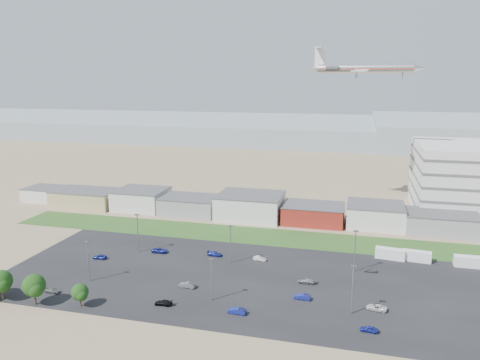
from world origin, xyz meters
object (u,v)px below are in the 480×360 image
(box_trailer_a, at_px, (390,254))
(parked_car_12, at_px, (306,281))
(parked_car_0, at_px, (376,308))
(parked_car_6, at_px, (215,254))
(airliner, at_px, (365,68))
(parked_car_9, at_px, (160,250))
(parked_car_1, at_px, (302,297))
(parked_car_4, at_px, (187,285))
(parked_car_5, at_px, (100,257))
(parked_car_10, at_px, (53,290))
(parked_car_2, at_px, (369,329))
(parked_car_3, at_px, (163,303))
(parked_car_8, at_px, (370,270))
(parked_car_11, at_px, (260,258))
(parked_car_13, at_px, (237,311))

(box_trailer_a, xyz_separation_m, parked_car_12, (-19.99, -21.18, -0.83))
(parked_car_0, bearing_deg, parked_car_6, -108.88)
(airliner, distance_m, parked_car_9, 93.90)
(parked_car_1, xyz_separation_m, parked_car_12, (-0.06, 8.48, -0.02))
(airliner, xyz_separation_m, parked_car_4, (-37.24, -78.39, -50.34))
(parked_car_5, bearing_deg, parked_car_0, 76.09)
(parked_car_6, bearing_deg, parked_car_5, 112.79)
(parked_car_0, relative_size, parked_car_10, 1.13)
(parked_car_1, relative_size, parked_car_10, 1.00)
(parked_car_4, bearing_deg, parked_car_12, 112.69)
(airliner, relative_size, parked_car_2, 11.71)
(airliner, bearing_deg, parked_car_3, -108.73)
(parked_car_0, relative_size, parked_car_6, 1.01)
(parked_car_5, relative_size, parked_car_12, 0.90)
(parked_car_0, distance_m, parked_car_8, 20.35)
(parked_car_1, height_order, parked_car_6, parked_car_1)
(parked_car_0, height_order, parked_car_2, parked_car_0)
(parked_car_2, bearing_deg, airliner, -173.02)
(box_trailer_a, height_order, parked_car_2, box_trailer_a)
(parked_car_3, bearing_deg, box_trailer_a, 127.03)
(parked_car_11, distance_m, parked_car_13, 29.53)
(parked_car_1, xyz_separation_m, parked_car_13, (-12.19, -9.78, 0.02))
(parked_car_5, relative_size, parked_car_6, 0.89)
(parked_car_8, distance_m, parked_car_13, 39.58)
(airliner, height_order, parked_car_13, airliner)
(parked_car_8, distance_m, parked_car_10, 75.93)
(parked_car_2, height_order, parked_car_12, parked_car_12)
(parked_car_5, xyz_separation_m, parked_car_10, (0.51, -20.84, -0.09))
(parked_car_6, xyz_separation_m, parked_car_10, (-28.69, -30.71, -0.06))
(parked_car_3, relative_size, parked_car_11, 1.10)
(parked_car_6, xyz_separation_m, parked_car_11, (12.64, -0.17, -0.03))
(parked_car_10, height_order, parked_car_11, parked_car_11)
(box_trailer_a, height_order, parked_car_0, box_trailer_a)
(parked_car_6, relative_size, parked_car_11, 1.20)
(parked_car_5, distance_m, parked_car_6, 30.82)
(parked_car_6, relative_size, parked_car_13, 1.07)
(parked_car_10, bearing_deg, parked_car_5, 4.39)
(airliner, relative_size, parked_car_12, 9.61)
(parked_car_13, bearing_deg, parked_car_11, -172.83)
(parked_car_11, bearing_deg, parked_car_2, -130.43)
(box_trailer_a, bearing_deg, parked_car_10, -143.60)
(parked_car_13, bearing_deg, parked_car_3, -84.53)
(airliner, bearing_deg, parked_car_0, -81.19)
(parked_car_11, bearing_deg, parked_car_10, 133.32)
(airliner, distance_m, parked_car_13, 103.49)
(parked_car_1, bearing_deg, parked_car_12, -175.24)
(box_trailer_a, bearing_deg, parked_car_4, -138.77)
(parked_car_11, height_order, parked_car_12, parked_car_12)
(parked_car_4, bearing_deg, parked_car_9, -137.67)
(parked_car_1, bearing_deg, parked_car_2, 58.08)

